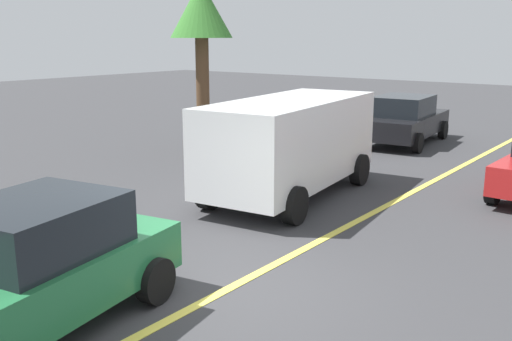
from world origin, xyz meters
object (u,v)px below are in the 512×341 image
at_px(white_van, 291,141).
at_px(tree_left_verge, 201,17).
at_px(car_green_near_curb, 30,268).
at_px(car_black_approaching, 404,119).

xyz_separation_m(white_van, tree_left_verge, (2.20, 4.70, 2.82)).
bearing_deg(car_green_near_curb, tree_left_verge, 31.56).
height_order(car_black_approaching, tree_left_verge, tree_left_verge).
xyz_separation_m(car_black_approaching, tree_left_verge, (-5.63, 4.01, 3.27)).
bearing_deg(car_green_near_curb, car_black_approaching, 6.36).
relative_size(white_van, car_black_approaching, 1.17).
xyz_separation_m(car_green_near_curb, tree_left_verge, (9.22, 5.66, 3.27)).
height_order(white_van, car_black_approaching, white_van).
relative_size(car_green_near_curb, tree_left_verge, 0.82).
height_order(white_van, car_green_near_curb, white_van).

